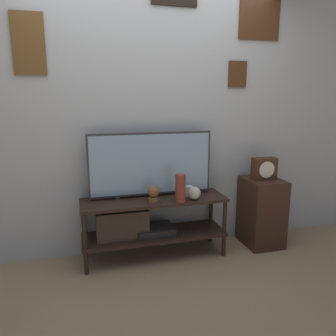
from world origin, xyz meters
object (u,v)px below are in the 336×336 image
(vase_tall_ceramic, at_px, (180,188))
(decorative_bust, at_px, (153,194))
(candle_jar, at_px, (189,191))
(television, at_px, (151,164))
(mantel_clock, at_px, (264,169))
(vase_round_glass, at_px, (194,193))

(vase_tall_ceramic, distance_m, decorative_bust, 0.25)
(candle_jar, relative_size, decorative_bust, 0.64)
(television, height_order, vase_tall_ceramic, television)
(candle_jar, distance_m, decorative_bust, 0.39)
(television, xyz_separation_m, decorative_bust, (-0.02, -0.19, -0.24))
(television, distance_m, decorative_bust, 0.31)
(vase_tall_ceramic, xyz_separation_m, mantel_clock, (0.94, 0.12, 0.10))
(television, distance_m, vase_tall_ceramic, 0.37)
(vase_tall_ceramic, relative_size, decorative_bust, 1.68)
(vase_tall_ceramic, distance_m, vase_round_glass, 0.16)
(decorative_bust, distance_m, mantel_clock, 1.19)
(television, bearing_deg, mantel_clock, -5.20)
(mantel_clock, bearing_deg, candle_jar, 178.80)
(candle_jar, xyz_separation_m, mantel_clock, (0.80, -0.02, 0.18))
(vase_round_glass, bearing_deg, candle_jar, 95.23)
(candle_jar, relative_size, mantel_clock, 0.39)
(decorative_bust, relative_size, mantel_clock, 0.60)
(vase_tall_ceramic, height_order, vase_round_glass, vase_tall_ceramic)
(candle_jar, bearing_deg, mantel_clock, -1.20)
(vase_round_glass, bearing_deg, vase_tall_ceramic, -170.95)
(candle_jar, height_order, mantel_clock, mantel_clock)
(vase_round_glass, bearing_deg, television, 150.65)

